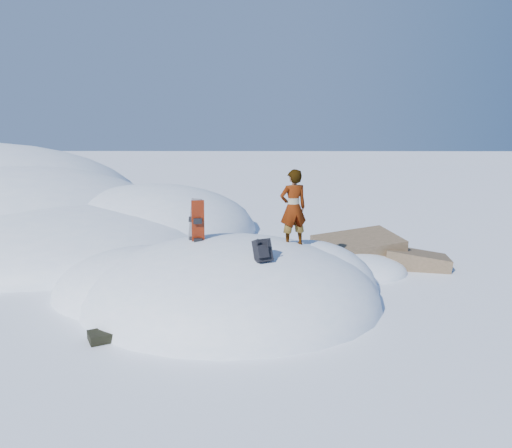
{
  "coord_description": "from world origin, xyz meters",
  "views": [
    {
      "loc": [
        0.69,
        -11.12,
        4.15
      ],
      "look_at": [
        0.57,
        0.3,
        1.8
      ],
      "focal_mm": 35.0,
      "sensor_mm": 36.0,
      "label": 1
    }
  ],
  "objects_px": {
    "snowboard_red": "(198,233)",
    "person": "(293,208)",
    "snowboard_dark": "(194,232)",
    "backpack": "(263,251)"
  },
  "relations": [
    {
      "from": "snowboard_red",
      "to": "backpack",
      "type": "distance_m",
      "value": 1.9
    },
    {
      "from": "person",
      "to": "backpack",
      "type": "bearing_deg",
      "value": 45.2
    },
    {
      "from": "snowboard_dark",
      "to": "person",
      "type": "distance_m",
      "value": 2.38
    },
    {
      "from": "snowboard_dark",
      "to": "snowboard_red",
      "type": "bearing_deg",
      "value": -26.03
    },
    {
      "from": "snowboard_red",
      "to": "snowboard_dark",
      "type": "distance_m",
      "value": 0.25
    },
    {
      "from": "snowboard_red",
      "to": "person",
      "type": "xyz_separation_m",
      "value": [
        2.19,
        0.29,
        0.54
      ]
    },
    {
      "from": "snowboard_dark",
      "to": "person",
      "type": "xyz_separation_m",
      "value": [
        2.32,
        0.07,
        0.55
      ]
    },
    {
      "from": "snowboard_red",
      "to": "person",
      "type": "height_order",
      "value": "person"
    },
    {
      "from": "snowboard_red",
      "to": "snowboard_dark",
      "type": "height_order",
      "value": "snowboard_red"
    },
    {
      "from": "backpack",
      "to": "person",
      "type": "bearing_deg",
      "value": 38.29
    }
  ]
}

